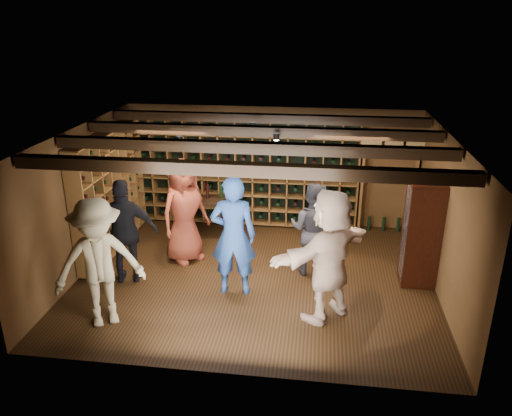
# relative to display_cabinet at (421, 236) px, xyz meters

# --- Properties ---
(ground) EXTENTS (6.00, 6.00, 0.00)m
(ground) POSITION_rel_display_cabinet_xyz_m (-2.71, -0.20, -0.86)
(ground) COLOR black
(ground) RESTS_ON ground
(room_shell) EXTENTS (6.00, 6.00, 6.00)m
(room_shell) POSITION_rel_display_cabinet_xyz_m (-2.71, -0.15, 1.56)
(room_shell) COLOR #52371C
(room_shell) RESTS_ON ground
(wine_rack_back) EXTENTS (4.65, 0.30, 2.20)m
(wine_rack_back) POSITION_rel_display_cabinet_xyz_m (-3.24, 2.13, 0.29)
(wine_rack_back) COLOR brown
(wine_rack_back) RESTS_ON ground
(wine_rack_left) EXTENTS (0.30, 2.65, 2.20)m
(wine_rack_left) POSITION_rel_display_cabinet_xyz_m (-5.54, 0.62, 0.29)
(wine_rack_left) COLOR brown
(wine_rack_left) RESTS_ON ground
(crate_shelf) EXTENTS (1.20, 0.32, 2.07)m
(crate_shelf) POSITION_rel_display_cabinet_xyz_m (-0.31, 2.12, 0.71)
(crate_shelf) COLOR brown
(crate_shelf) RESTS_ON ground
(display_cabinet) EXTENTS (0.55, 0.50, 1.75)m
(display_cabinet) POSITION_rel_display_cabinet_xyz_m (0.00, 0.00, 0.00)
(display_cabinet) COLOR black
(display_cabinet) RESTS_ON ground
(man_blue_shirt) EXTENTS (0.76, 0.53, 1.97)m
(man_blue_shirt) POSITION_rel_display_cabinet_xyz_m (-2.99, -0.69, 0.13)
(man_blue_shirt) COLOR navy
(man_blue_shirt) RESTS_ON ground
(man_grey_suit) EXTENTS (0.95, 0.83, 1.65)m
(man_grey_suit) POSITION_rel_display_cabinet_xyz_m (-1.77, 0.11, -0.03)
(man_grey_suit) COLOR black
(man_grey_suit) RESTS_ON ground
(guest_red_floral) EXTENTS (1.06, 1.11, 1.92)m
(guest_red_floral) POSITION_rel_display_cabinet_xyz_m (-4.06, 0.32, 0.10)
(guest_red_floral) COLOR maroon
(guest_red_floral) RESTS_ON ground
(guest_woman_black) EXTENTS (1.12, 0.66, 1.79)m
(guest_woman_black) POSITION_rel_display_cabinet_xyz_m (-4.81, -0.57, 0.04)
(guest_woman_black) COLOR black
(guest_woman_black) RESTS_ON ground
(guest_khaki) EXTENTS (1.44, 1.24, 1.93)m
(guest_khaki) POSITION_rel_display_cabinet_xyz_m (-4.71, -1.81, 0.11)
(guest_khaki) COLOR gray
(guest_khaki) RESTS_ON ground
(guest_beige) EXTENTS (1.73, 1.74, 2.01)m
(guest_beige) POSITION_rel_display_cabinet_xyz_m (-1.50, -1.22, 0.15)
(guest_beige) COLOR tan
(guest_beige) RESTS_ON ground
(tasting_table) EXTENTS (1.14, 0.69, 1.09)m
(tasting_table) POSITION_rel_display_cabinet_xyz_m (-3.84, 1.38, -0.13)
(tasting_table) COLOR black
(tasting_table) RESTS_ON ground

